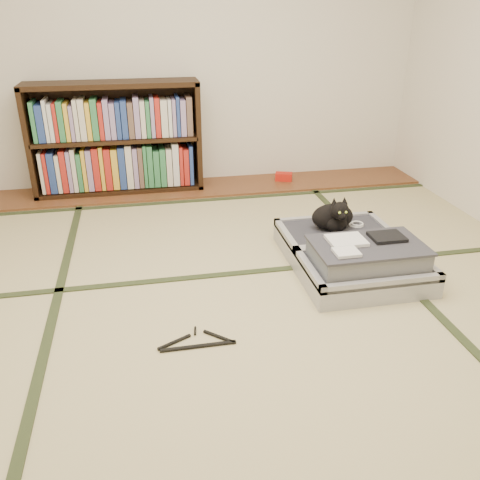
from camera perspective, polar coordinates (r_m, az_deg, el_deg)
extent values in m
plane|color=tan|center=(2.76, 0.41, -7.83)|extent=(4.50, 4.50, 0.00)
cube|color=brown|center=(4.55, -4.72, 5.85)|extent=(4.00, 0.50, 0.02)
cube|color=red|center=(4.71, 4.93, 7.10)|extent=(0.17, 0.14, 0.07)
plane|color=silver|center=(4.55, -5.69, 21.17)|extent=(4.00, 0.00, 4.00)
cube|color=#2D381E|center=(2.77, -20.61, -9.47)|extent=(0.05, 4.50, 0.01)
cube|color=#2D381E|center=(3.09, 18.96, -5.37)|extent=(0.05, 4.50, 0.01)
cube|color=#2D381E|center=(3.10, -1.09, -3.82)|extent=(4.00, 0.05, 0.01)
cube|color=#2D381E|center=(4.27, -4.23, 4.48)|extent=(4.00, 0.05, 0.01)
cube|color=black|center=(4.55, -22.45, 10.10)|extent=(0.04, 0.32, 0.90)
cube|color=black|center=(4.49, -4.83, 11.71)|extent=(0.04, 0.32, 0.90)
cube|color=black|center=(4.59, -13.17, 5.70)|extent=(1.41, 0.32, 0.04)
cube|color=black|center=(4.38, -14.32, 16.60)|extent=(1.41, 0.32, 0.04)
cube|color=black|center=(4.46, -13.72, 11.00)|extent=(1.35, 0.32, 0.03)
cube|color=black|center=(4.61, -13.68, 11.46)|extent=(1.41, 0.02, 0.90)
cube|color=gray|center=(4.50, -13.44, 8.25)|extent=(1.27, 0.22, 0.38)
cube|color=gray|center=(4.41, -13.98, 13.33)|extent=(1.27, 0.22, 0.34)
cube|color=#A4A4A9|center=(3.05, 13.85, -3.83)|extent=(0.72, 0.48, 0.12)
cube|color=#33333B|center=(3.04, 13.91, -3.29)|extent=(0.64, 0.40, 0.09)
cube|color=#A4A4A9|center=(2.85, 15.78, -4.72)|extent=(0.72, 0.04, 0.05)
cube|color=#A4A4A9|center=(3.20, 12.37, -0.91)|extent=(0.72, 0.04, 0.05)
cube|color=#A4A4A9|center=(2.90, 7.83, -3.38)|extent=(0.04, 0.48, 0.05)
cube|color=#A4A4A9|center=(3.17, 19.58, -2.07)|extent=(0.04, 0.48, 0.05)
cube|color=#A4A4A9|center=(3.44, 10.62, -0.07)|extent=(0.72, 0.48, 0.12)
cube|color=#33333B|center=(3.43, 10.67, 0.42)|extent=(0.64, 0.40, 0.09)
cube|color=#A4A4A9|center=(3.23, 12.11, -0.62)|extent=(0.72, 0.04, 0.05)
cube|color=#A4A4A9|center=(3.60, 9.45, 2.36)|extent=(0.72, 0.04, 0.05)
cube|color=#A4A4A9|center=(3.31, 5.21, 0.49)|extent=(0.04, 0.48, 0.05)
cube|color=#A4A4A9|center=(3.55, 15.84, 1.37)|extent=(0.04, 0.48, 0.05)
cylinder|color=black|center=(3.21, 12.25, -0.69)|extent=(0.65, 0.02, 0.02)
cube|color=gray|center=(3.00, 14.08, -1.81)|extent=(0.61, 0.37, 0.12)
cube|color=#37363E|center=(2.97, 14.22, -0.57)|extent=(0.63, 0.39, 0.01)
cube|color=white|center=(2.95, 11.85, -0.03)|extent=(0.21, 0.17, 0.02)
cube|color=black|center=(3.05, 16.18, 0.36)|extent=(0.19, 0.15, 0.02)
cube|color=white|center=(2.81, 11.87, -1.35)|extent=(0.13, 0.12, 0.02)
cube|color=white|center=(2.79, 11.80, -6.41)|extent=(0.06, 0.01, 0.04)
cube|color=white|center=(2.84, 13.95, -6.33)|extent=(0.05, 0.01, 0.03)
cube|color=orange|center=(2.98, 19.88, -5.27)|extent=(0.05, 0.01, 0.03)
cube|color=#197F33|center=(2.94, 18.80, -5.12)|extent=(0.04, 0.01, 0.03)
ellipsoid|color=black|center=(3.40, 10.34, 2.59)|extent=(0.28, 0.18, 0.17)
ellipsoid|color=black|center=(3.34, 10.81, 1.76)|extent=(0.14, 0.10, 0.10)
ellipsoid|color=black|center=(3.27, 11.13, 3.26)|extent=(0.12, 0.11, 0.11)
sphere|color=black|center=(3.24, 11.42, 2.63)|extent=(0.05, 0.05, 0.05)
cone|color=black|center=(3.26, 10.53, 4.29)|extent=(0.04, 0.05, 0.06)
cone|color=black|center=(3.28, 11.66, 4.36)|extent=(0.04, 0.05, 0.06)
sphere|color=#A5BF33|center=(3.22, 11.13, 3.02)|extent=(0.02, 0.02, 0.02)
sphere|color=#A5BF33|center=(3.23, 11.82, 3.06)|extent=(0.02, 0.02, 0.02)
cylinder|color=black|center=(3.53, 11.22, 2.29)|extent=(0.17, 0.10, 0.03)
torus|color=white|center=(3.51, 12.90, 1.66)|extent=(0.10, 0.10, 0.01)
torus|color=white|center=(3.50, 13.02, 1.81)|extent=(0.08, 0.08, 0.01)
cube|color=black|center=(2.49, -4.71, -11.80)|extent=(0.37, 0.02, 0.01)
cube|color=black|center=(2.53, -7.38, -11.30)|extent=(0.17, 0.10, 0.01)
cube|color=black|center=(2.55, -2.36, -10.81)|extent=(0.14, 0.14, 0.01)
cylinder|color=black|center=(2.60, -5.06, -10.12)|extent=(0.02, 0.07, 0.01)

